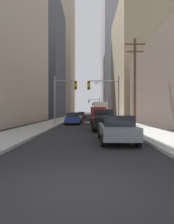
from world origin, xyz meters
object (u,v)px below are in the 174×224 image
object	(u,v)px
sedan_beige	(76,117)
traffic_signal_near_right	(105,92)
city_bus	(99,110)
pickup_truck_black	(104,120)
sedan_grey	(117,129)
sedan_maroon	(81,115)
cargo_van_red	(98,114)
sedan_blue	(73,118)
traffic_signal_near_left	(64,92)
traffic_signal_far_right	(95,104)

from	to	relation	value
sedan_beige	traffic_signal_near_right	size ratio (longest dim) A/B	0.71
city_bus	pickup_truck_black	distance (m)	22.59
sedan_grey	sedan_maroon	distance (m)	32.86
sedan_maroon	traffic_signal_near_right	size ratio (longest dim) A/B	0.70
sedan_beige	sedan_maroon	size ratio (longest dim) A/B	1.01
cargo_van_red	sedan_beige	distance (m)	4.72
city_bus	traffic_signal_near_right	size ratio (longest dim) A/B	1.92
sedan_blue	traffic_signal_near_left	world-z (taller)	traffic_signal_near_left
sedan_maroon	traffic_signal_near_right	distance (m)	20.71
pickup_truck_black	sedan_beige	distance (m)	13.51
traffic_signal_near_right	city_bus	bearing A→B (deg)	89.49
sedan_beige	traffic_signal_far_right	world-z (taller)	traffic_signal_far_right
sedan_grey	traffic_signal_near_right	bearing A→B (deg)	87.95
pickup_truck_black	traffic_signal_far_right	world-z (taller)	traffic_signal_far_right
city_bus	cargo_van_red	bearing A→B (deg)	-93.72
sedan_beige	traffic_signal_near_right	world-z (taller)	traffic_signal_near_right
cargo_van_red	traffic_signal_near_left	world-z (taller)	traffic_signal_near_left
sedan_beige	traffic_signal_near_right	distance (m)	9.11
sedan_beige	traffic_signal_near_left	distance (m)	8.20
city_bus	traffic_signal_near_left	xyz separation A→B (m)	(-5.12, -16.97, 2.07)
pickup_truck_black	sedan_maroon	distance (m)	25.88
cargo_van_red	sedan_beige	xyz separation A→B (m)	(-3.35, 3.29, -0.52)
sedan_beige	sedan_grey	bearing A→B (deg)	-79.88
traffic_signal_near_right	sedan_beige	bearing A→B (deg)	118.33
sedan_grey	sedan_maroon	size ratio (longest dim) A/B	1.00
traffic_signal_near_left	cargo_van_red	bearing A→B (deg)	44.32
city_bus	traffic_signal_near_right	xyz separation A→B (m)	(-0.15, -16.96, 2.12)
city_bus	sedan_beige	distance (m)	10.43
sedan_beige	sedan_maroon	bearing A→B (deg)	88.72
pickup_truck_black	sedan_grey	bearing A→B (deg)	-88.66
sedan_grey	traffic_signal_near_left	size ratio (longest dim) A/B	0.70
cargo_van_red	traffic_signal_far_right	xyz separation A→B (m)	(0.76, 35.45, 2.75)
pickup_truck_black	traffic_signal_near_right	bearing A→B (deg)	83.73
pickup_truck_black	sedan_grey	xyz separation A→B (m)	(0.16, -7.01, -0.16)
cargo_van_red	sedan_blue	xyz separation A→B (m)	(-3.30, -2.83, -0.52)
city_bus	sedan_blue	size ratio (longest dim) A/B	2.72
sedan_blue	traffic_signal_near_left	xyz separation A→B (m)	(-0.99, -1.36, 3.22)
pickup_truck_black	sedan_blue	size ratio (longest dim) A/B	1.28
traffic_signal_near_left	sedan_blue	bearing A→B (deg)	53.86
cargo_van_red	sedan_blue	world-z (taller)	cargo_van_red
pickup_truck_black	traffic_signal_far_right	xyz separation A→B (m)	(0.69, 45.23, 3.11)
sedan_beige	sedan_blue	bearing A→B (deg)	-89.52
cargo_van_red	traffic_signal_far_right	distance (m)	35.57
pickup_truck_black	traffic_signal_near_right	xyz separation A→B (m)	(0.61, 5.59, 3.12)
city_bus	traffic_signal_near_left	distance (m)	17.84
sedan_grey	pickup_truck_black	bearing A→B (deg)	91.34
sedan_grey	sedan_blue	bearing A→B (deg)	104.20
sedan_maroon	traffic_signal_near_left	bearing A→B (deg)	-93.48
sedan_beige	traffic_signal_near_right	bearing A→B (deg)	-61.67
traffic_signal_near_left	traffic_signal_far_right	distance (m)	39.96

